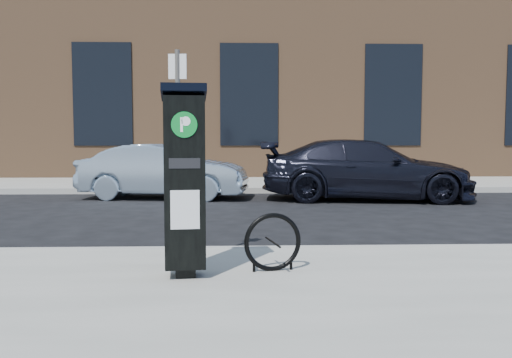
{
  "coord_description": "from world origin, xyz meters",
  "views": [
    {
      "loc": [
        -0.43,
        -6.79,
        1.54
      ],
      "look_at": [
        -0.17,
        0.5,
        0.98
      ],
      "focal_mm": 38.0,
      "sensor_mm": 36.0,
      "label": 1
    }
  ],
  "objects_px": {
    "car_silver": "(164,171)",
    "car_dark": "(366,170)",
    "bike_rack": "(273,242)",
    "sign_pole": "(178,154)",
    "parking_kiosk": "(185,179)"
  },
  "relations": [
    {
      "from": "car_silver",
      "to": "bike_rack",
      "type": "bearing_deg",
      "value": -157.6
    },
    {
      "from": "car_silver",
      "to": "car_dark",
      "type": "distance_m",
      "value": 5.05
    },
    {
      "from": "bike_rack",
      "to": "sign_pole",
      "type": "bearing_deg",
      "value": 128.99
    },
    {
      "from": "sign_pole",
      "to": "car_dark",
      "type": "distance_m",
      "value": 7.84
    },
    {
      "from": "car_dark",
      "to": "car_silver",
      "type": "bearing_deg",
      "value": 91.79
    },
    {
      "from": "bike_rack",
      "to": "car_silver",
      "type": "height_order",
      "value": "car_silver"
    },
    {
      "from": "car_silver",
      "to": "car_dark",
      "type": "height_order",
      "value": "car_dark"
    },
    {
      "from": "parking_kiosk",
      "to": "bike_rack",
      "type": "distance_m",
      "value": 1.13
    },
    {
      "from": "bike_rack",
      "to": "car_silver",
      "type": "bearing_deg",
      "value": 93.16
    },
    {
      "from": "car_silver",
      "to": "car_dark",
      "type": "bearing_deg",
      "value": -88.17
    },
    {
      "from": "sign_pole",
      "to": "bike_rack",
      "type": "bearing_deg",
      "value": -33.96
    },
    {
      "from": "sign_pole",
      "to": "car_silver",
      "type": "bearing_deg",
      "value": 103.98
    },
    {
      "from": "sign_pole",
      "to": "car_silver",
      "type": "distance_m",
      "value": 7.38
    },
    {
      "from": "parking_kiosk",
      "to": "car_silver",
      "type": "relative_size",
      "value": 0.46
    },
    {
      "from": "sign_pole",
      "to": "car_silver",
      "type": "height_order",
      "value": "sign_pole"
    }
  ]
}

